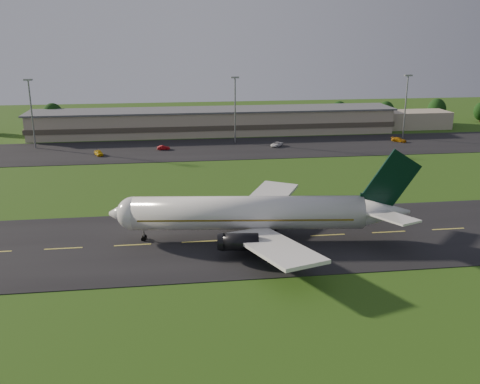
{
  "coord_description": "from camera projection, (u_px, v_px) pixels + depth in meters",
  "views": [
    {
      "loc": [
        -15.35,
        -82.85,
        33.95
      ],
      "look_at": [
        -3.15,
        8.0,
        6.0
      ],
      "focal_mm": 40.0,
      "sensor_mm": 36.0,
      "label": 1
    }
  ],
  "objects": [
    {
      "name": "apron",
      "position": [
        222.0,
        149.0,
        158.64
      ],
      "size": [
        260.0,
        30.0,
        0.1
      ],
      "primitive_type": "cube",
      "color": "black",
      "rests_on": "ground"
    },
    {
      "name": "light_mast_west",
      "position": [
        31.0,
        105.0,
        155.51
      ],
      "size": [
        2.4,
        1.2,
        20.35
      ],
      "color": "gray",
      "rests_on": "ground"
    },
    {
      "name": "airliner",
      "position": [
        253.0,
        214.0,
        88.69
      ],
      "size": [
        51.21,
        41.9,
        15.57
      ],
      "rotation": [
        0.0,
        0.0,
        -0.12
      ],
      "color": "white",
      "rests_on": "ground"
    },
    {
      "name": "service_vehicle_a",
      "position": [
        99.0,
        153.0,
        149.63
      ],
      "size": [
        3.23,
        4.64,
        1.47
      ],
      "primitive_type": "imported",
      "rotation": [
        0.0,
        0.0,
        0.39
      ],
      "color": "#E0B20D",
      "rests_on": "apron"
    },
    {
      "name": "light_mast_east",
      "position": [
        406.0,
        99.0,
        170.16
      ],
      "size": [
        2.4,
        1.2,
        20.35
      ],
      "color": "gray",
      "rests_on": "ground"
    },
    {
      "name": "light_mast_centre",
      "position": [
        235.0,
        102.0,
        163.16
      ],
      "size": [
        2.4,
        1.2,
        20.35
      ],
      "color": "gray",
      "rests_on": "ground"
    },
    {
      "name": "service_vehicle_d",
      "position": [
        399.0,
        140.0,
        167.71
      ],
      "size": [
        4.67,
        4.67,
        1.36
      ],
      "primitive_type": "imported",
      "rotation": [
        0.0,
        0.0,
        0.79
      ],
      "color": "#C0790B",
      "rests_on": "apron"
    },
    {
      "name": "tree_line",
      "position": [
        281.0,
        114.0,
        192.94
      ],
      "size": [
        196.04,
        8.81,
        10.12
      ],
      "color": "black",
      "rests_on": "ground"
    },
    {
      "name": "service_vehicle_c",
      "position": [
        277.0,
        144.0,
        161.11
      ],
      "size": [
        4.82,
        4.99,
        1.32
      ],
      "primitive_type": "imported",
      "rotation": [
        0.0,
        0.0,
        -0.74
      ],
      "color": "silver",
      "rests_on": "apron"
    },
    {
      "name": "terminal",
      "position": [
        233.0,
        122.0,
        181.23
      ],
      "size": [
        145.0,
        16.0,
        8.4
      ],
      "color": "tan",
      "rests_on": "ground"
    },
    {
      "name": "taxiway",
      "position": [
        265.0,
        239.0,
        90.38
      ],
      "size": [
        220.0,
        30.0,
        0.1
      ],
      "primitive_type": "cube",
      "color": "black",
      "rests_on": "ground"
    },
    {
      "name": "service_vehicle_b",
      "position": [
        163.0,
        148.0,
        156.74
      ],
      "size": [
        3.82,
        1.61,
        1.23
      ],
      "primitive_type": "imported",
      "rotation": [
        0.0,
        0.0,
        1.65
      ],
      "color": "maroon",
      "rests_on": "apron"
    },
    {
      "name": "ground",
      "position": [
        265.0,
        239.0,
        90.4
      ],
      "size": [
        360.0,
        360.0,
        0.0
      ],
      "primitive_type": "plane",
      "color": "#234310",
      "rests_on": "ground"
    }
  ]
}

